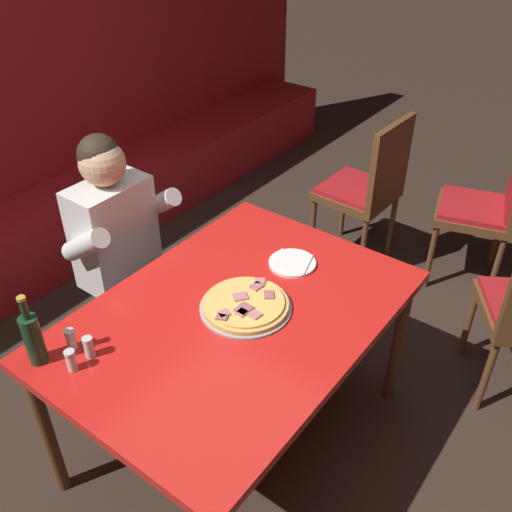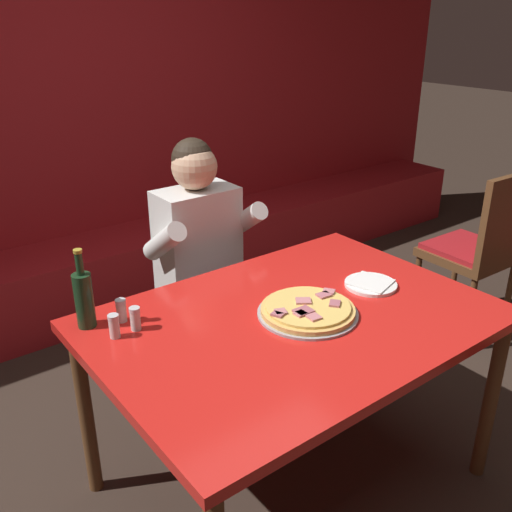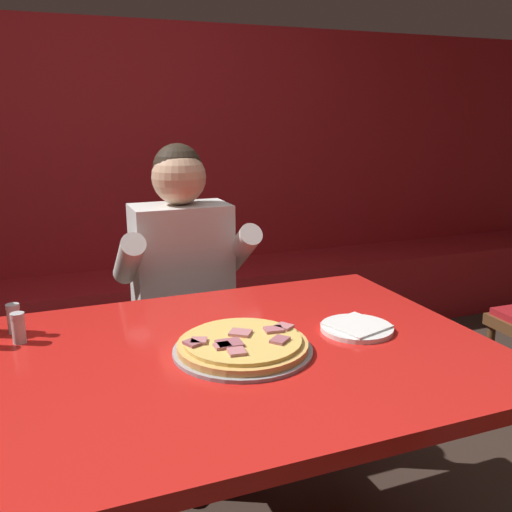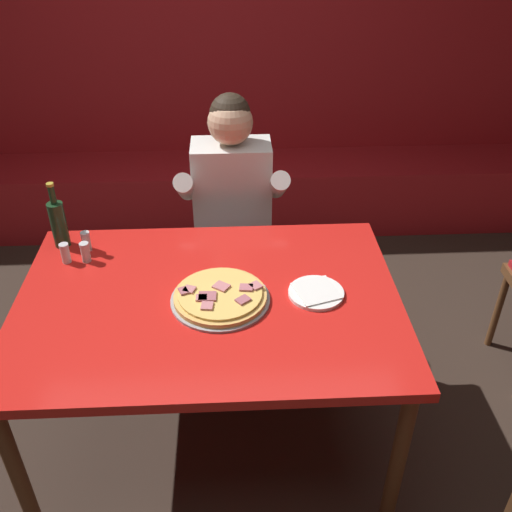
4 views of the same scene
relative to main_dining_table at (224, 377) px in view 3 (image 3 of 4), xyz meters
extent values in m
cube|color=#A3191E|center=(0.00, 2.18, 0.25)|extent=(6.80, 0.16, 1.90)
cube|color=#A3191E|center=(0.00, 1.86, -0.47)|extent=(6.46, 0.48, 0.46)
cylinder|color=brown|center=(0.66, 0.45, -0.34)|extent=(0.06, 0.06, 0.74)
cube|color=red|center=(0.00, 0.00, 0.05)|extent=(1.44, 1.02, 0.04)
cylinder|color=#9E9EA3|center=(0.05, -0.02, 0.08)|extent=(0.37, 0.37, 0.01)
cylinder|color=#DBA856|center=(0.05, -0.02, 0.09)|extent=(0.35, 0.35, 0.02)
cylinder|color=#E5BC5B|center=(0.05, -0.02, 0.11)|extent=(0.31, 0.31, 0.01)
cube|color=#B76670|center=(0.14, 0.00, 0.11)|extent=(0.05, 0.05, 0.01)
cube|color=#C6757A|center=(0.18, 0.01, 0.11)|extent=(0.06, 0.06, 0.01)
cube|color=#C6757A|center=(0.00, -0.10, 0.11)|extent=(0.05, 0.05, 0.01)
cube|color=#C6757A|center=(0.05, 0.01, 0.11)|extent=(0.07, 0.07, 0.01)
cube|color=#A85B66|center=(-0.09, -0.01, 0.11)|extent=(0.04, 0.05, 0.01)
cube|color=#A85B66|center=(0.00, -0.05, 0.11)|extent=(0.07, 0.06, 0.01)
cube|color=#A85B66|center=(0.13, -0.07, 0.11)|extent=(0.06, 0.06, 0.01)
cube|color=#C6757A|center=(-0.07, 0.00, 0.11)|extent=(0.05, 0.05, 0.01)
cube|color=#C6757A|center=(-0.02, -0.05, 0.11)|extent=(0.04, 0.04, 0.01)
cylinder|color=white|center=(0.41, 0.00, 0.08)|extent=(0.21, 0.21, 0.01)
cube|color=white|center=(0.41, 0.00, 0.09)|extent=(0.19, 0.19, 0.01)
cylinder|color=silver|center=(-0.50, 0.27, 0.11)|extent=(0.04, 0.04, 0.07)
cylinder|color=#28231E|center=(-0.50, 0.27, 0.09)|extent=(0.03, 0.03, 0.04)
cylinder|color=silver|center=(-0.50, 0.27, 0.15)|extent=(0.04, 0.04, 0.01)
cylinder|color=silver|center=(-0.51, 0.35, 0.11)|extent=(0.04, 0.04, 0.07)
cylinder|color=#B23323|center=(-0.51, 0.35, 0.09)|extent=(0.03, 0.03, 0.04)
cylinder|color=silver|center=(-0.51, 0.35, 0.15)|extent=(0.04, 0.04, 0.01)
ellipsoid|color=black|center=(0.00, 0.52, -0.66)|extent=(0.11, 0.24, 0.09)
ellipsoid|color=black|center=(0.20, 0.52, -0.66)|extent=(0.11, 0.24, 0.09)
cylinder|color=#282833|center=(0.00, 0.52, -0.47)|extent=(0.11, 0.11, 0.43)
cylinder|color=#282833|center=(0.20, 0.52, -0.47)|extent=(0.11, 0.11, 0.43)
cube|color=#282833|center=(0.10, 0.62, -0.19)|extent=(0.34, 0.40, 0.12)
cube|color=silver|center=(0.10, 0.82, 0.08)|extent=(0.38, 0.22, 0.52)
cylinder|color=silver|center=(-0.12, 0.74, 0.16)|extent=(0.09, 0.30, 0.25)
cylinder|color=silver|center=(0.32, 0.74, 0.16)|extent=(0.09, 0.30, 0.25)
sphere|color=#D6A884|center=(0.10, 0.82, 0.44)|extent=(0.21, 0.21, 0.21)
sphere|color=#2D2319|center=(0.10, 0.84, 0.48)|extent=(0.19, 0.19, 0.19)
cylinder|color=brown|center=(1.45, 0.52, -0.48)|extent=(0.04, 0.04, 0.46)
camera|label=1|loc=(-1.32, -1.10, 1.56)|focal=40.00mm
camera|label=2|loc=(-1.22, -1.35, 1.10)|focal=40.00mm
camera|label=3|loc=(-0.44, -1.32, 0.69)|focal=40.00mm
camera|label=4|loc=(0.10, -1.68, 1.39)|focal=40.00mm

